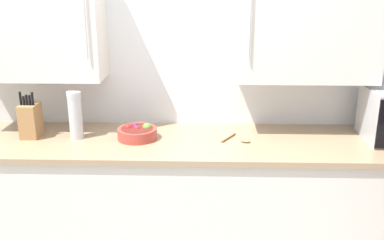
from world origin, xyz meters
The scene contains 6 objects.
back_wall_tiled centered at (0.00, 1.13, 1.40)m, with size 4.37×0.44×2.60m.
counter_unit centered at (0.00, 0.80, 0.45)m, with size 4.10×0.70×0.90m.
wooden_spoon centered at (0.44, 0.80, 0.91)m, with size 0.19×0.18×0.02m.
fruit_bowl centered at (-0.20, 0.82, 0.94)m, with size 0.25×0.25×0.10m.
thermos_flask centered at (-0.60, 0.81, 1.06)m, with size 0.09×0.09×0.31m.
knife_block centered at (-0.90, 0.83, 1.01)m, with size 0.11×0.15×0.31m.
Camera 1 is at (0.23, -1.83, 1.88)m, focal length 40.99 mm.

